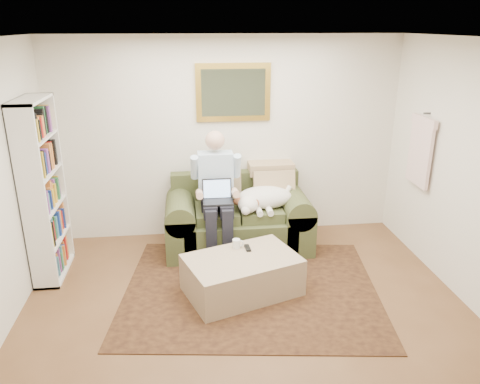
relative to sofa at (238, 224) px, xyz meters
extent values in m
cube|color=brown|center=(-0.08, -2.01, -0.31)|extent=(4.50, 5.00, 0.01)
cube|color=white|center=(-0.08, -2.01, 2.29)|extent=(4.50, 5.00, 0.01)
cube|color=silver|center=(-0.08, 0.49, 0.99)|extent=(4.50, 0.01, 2.60)
cube|color=black|center=(0.02, -1.06, -0.31)|extent=(2.95, 2.49, 0.01)
cube|color=#45512B|center=(0.00, -0.04, -0.09)|extent=(1.37, 0.88, 0.45)
cube|color=#45512B|center=(0.00, 0.34, 0.36)|extent=(1.66, 0.19, 0.46)
cube|color=#45512B|center=(-0.72, -0.04, -0.04)|extent=(0.36, 0.88, 0.91)
cube|color=#45512B|center=(0.72, -0.04, -0.04)|extent=(0.36, 0.88, 0.91)
cube|color=#45512B|center=(-0.27, -0.09, 0.20)|extent=(0.52, 0.59, 0.13)
cube|color=#45512B|center=(0.27, -0.09, 0.20)|extent=(0.52, 0.59, 0.13)
cube|color=black|center=(-0.27, -0.29, 0.43)|extent=(0.35, 0.24, 0.02)
cube|color=black|center=(-0.27, -0.17, 0.55)|extent=(0.35, 0.07, 0.24)
cube|color=#99BFF2|center=(-0.27, -0.18, 0.55)|extent=(0.32, 0.05, 0.21)
cube|color=tan|center=(-0.09, -1.11, -0.10)|extent=(1.32, 1.06, 0.42)
cylinder|color=white|center=(-0.12, -0.88, 0.15)|extent=(0.08, 0.08, 0.10)
cube|color=black|center=(0.00, -0.91, 0.11)|extent=(0.06, 0.15, 0.02)
cube|color=gold|center=(0.00, 0.46, 1.59)|extent=(0.94, 0.04, 0.72)
cube|color=gray|center=(0.00, 0.44, 1.59)|extent=(0.80, 0.01, 0.58)
camera|label=1|loc=(-0.63, -5.42, 2.41)|focal=35.00mm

